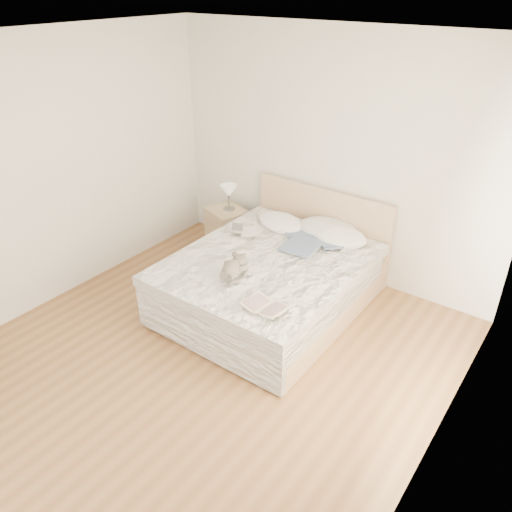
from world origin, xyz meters
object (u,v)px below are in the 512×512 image
object	(u,v)px
photo_book	(243,230)
childrens_book	(265,307)
bed	(273,280)
teddy_bear	(232,274)
nightstand	(227,230)
table_lamp	(229,192)

from	to	relation	value
photo_book	childrens_book	world-z (taller)	same
bed	teddy_bear	distance (m)	0.69
bed	nightstand	size ratio (longest dim) A/B	3.83
nightstand	bed	bearing A→B (deg)	-30.16
photo_book	teddy_bear	xyz separation A→B (m)	(0.49, -0.82, 0.02)
nightstand	childrens_book	world-z (taller)	childrens_book
photo_book	teddy_bear	bearing A→B (deg)	-94.90
bed	childrens_book	xyz separation A→B (m)	(0.48, -0.82, 0.32)
bed	teddy_bear	xyz separation A→B (m)	(-0.07, -0.59, 0.34)
table_lamp	teddy_bear	world-z (taller)	table_lamp
nightstand	photo_book	size ratio (longest dim) A/B	1.70
bed	photo_book	bearing A→B (deg)	157.83
table_lamp	photo_book	xyz separation A→B (m)	(0.57, -0.46, -0.16)
photo_book	childrens_book	distance (m)	1.47
teddy_bear	childrens_book	bearing A→B (deg)	-37.80
bed	teddy_bear	size ratio (longest dim) A/B	7.09
bed	nightstand	xyz separation A→B (m)	(-1.16, 0.67, -0.03)
childrens_book	teddy_bear	world-z (taller)	teddy_bear
childrens_book	table_lamp	bearing A→B (deg)	143.70
photo_book	childrens_book	xyz separation A→B (m)	(1.04, -1.05, 0.00)
bed	table_lamp	distance (m)	1.41
table_lamp	childrens_book	distance (m)	2.21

